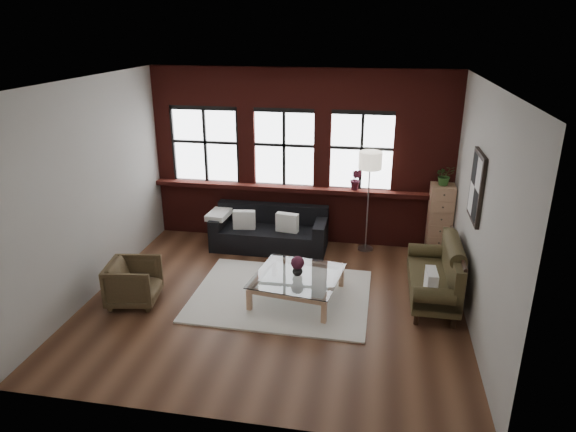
% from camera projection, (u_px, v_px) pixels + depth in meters
% --- Properties ---
extents(floor, '(5.50, 5.50, 0.00)m').
position_uv_depth(floor, '(274.00, 301.00, 7.67)').
color(floor, '#48291A').
rests_on(floor, ground).
extents(ceiling, '(5.50, 5.50, 0.00)m').
position_uv_depth(ceiling, '(272.00, 82.00, 6.55)').
color(ceiling, white).
rests_on(ceiling, ground).
extents(wall_back, '(5.50, 0.00, 5.50)m').
position_uv_depth(wall_back, '(301.00, 157.00, 9.42)').
color(wall_back, '#ABA89F').
rests_on(wall_back, ground).
extents(wall_front, '(5.50, 0.00, 5.50)m').
position_uv_depth(wall_front, '(219.00, 285.00, 4.81)').
color(wall_front, '#ABA89F').
rests_on(wall_front, ground).
extents(wall_left, '(0.00, 5.00, 5.00)m').
position_uv_depth(wall_left, '(91.00, 190.00, 7.57)').
color(wall_left, '#ABA89F').
rests_on(wall_left, ground).
extents(wall_right, '(0.00, 5.00, 5.00)m').
position_uv_depth(wall_right, '(480.00, 212.00, 6.66)').
color(wall_right, '#ABA89F').
rests_on(wall_right, ground).
extents(brick_backwall, '(5.50, 0.12, 3.20)m').
position_uv_depth(brick_backwall, '(300.00, 158.00, 9.36)').
color(brick_backwall, '#521713').
rests_on(brick_backwall, floor).
extents(sill_ledge, '(5.50, 0.30, 0.08)m').
position_uv_depth(sill_ledge, '(299.00, 188.00, 9.47)').
color(sill_ledge, '#521713').
rests_on(sill_ledge, brick_backwall).
extents(window_left, '(1.38, 0.10, 1.50)m').
position_uv_depth(window_left, '(206.00, 146.00, 9.61)').
color(window_left, black).
rests_on(window_left, brick_backwall).
extents(window_mid, '(1.38, 0.10, 1.50)m').
position_uv_depth(window_mid, '(284.00, 149.00, 9.37)').
color(window_mid, black).
rests_on(window_mid, brick_backwall).
extents(window_right, '(1.38, 0.10, 1.50)m').
position_uv_depth(window_right, '(361.00, 152.00, 9.14)').
color(window_right, black).
rests_on(window_right, brick_backwall).
extents(wall_poster, '(0.05, 0.74, 0.94)m').
position_uv_depth(wall_poster, '(477.00, 187.00, 6.85)').
color(wall_poster, black).
rests_on(wall_poster, wall_right).
extents(shag_rug, '(2.67, 2.11, 0.03)m').
position_uv_depth(shag_rug, '(281.00, 295.00, 7.82)').
color(shag_rug, silver).
rests_on(shag_rug, floor).
extents(dark_sofa, '(2.08, 0.84, 0.75)m').
position_uv_depth(dark_sofa, '(270.00, 229.00, 9.37)').
color(dark_sofa, black).
rests_on(dark_sofa, floor).
extents(pillow_a, '(0.42, 0.19, 0.34)m').
position_uv_depth(pillow_a, '(244.00, 220.00, 9.29)').
color(pillow_a, white).
rests_on(pillow_a, dark_sofa).
extents(pillow_b, '(0.42, 0.20, 0.34)m').
position_uv_depth(pillow_b, '(287.00, 223.00, 9.16)').
color(pillow_b, white).
rests_on(pillow_b, dark_sofa).
extents(vintage_settee, '(0.75, 1.68, 0.90)m').
position_uv_depth(vintage_settee, '(433.00, 273.00, 7.56)').
color(vintage_settee, '#3D341C').
rests_on(vintage_settee, floor).
extents(pillow_settee, '(0.15, 0.39, 0.34)m').
position_uv_depth(pillow_settee, '(431.00, 282.00, 7.06)').
color(pillow_settee, white).
rests_on(pillow_settee, vintage_settee).
extents(armchair, '(0.82, 0.80, 0.65)m').
position_uv_depth(armchair, '(134.00, 282.00, 7.54)').
color(armchair, '#443622').
rests_on(armchair, floor).
extents(coffee_table, '(1.38, 1.38, 0.41)m').
position_uv_depth(coffee_table, '(297.00, 287.00, 7.68)').
color(coffee_table, tan).
rests_on(coffee_table, shag_rug).
extents(vase, '(0.18, 0.18, 0.16)m').
position_uv_depth(vase, '(297.00, 270.00, 7.58)').
color(vase, '#B2B2B2').
rests_on(vase, coffee_table).
extents(flowers, '(0.20, 0.20, 0.20)m').
position_uv_depth(flowers, '(298.00, 263.00, 7.54)').
color(flowers, '#4B192B').
rests_on(flowers, vase).
extents(drawer_chest, '(0.40, 0.40, 1.31)m').
position_uv_depth(drawer_chest, '(440.00, 221.00, 8.98)').
color(drawer_chest, tan).
rests_on(drawer_chest, floor).
extents(potted_plant_top, '(0.37, 0.34, 0.35)m').
position_uv_depth(potted_plant_top, '(445.00, 175.00, 8.69)').
color(potted_plant_top, '#2D5923').
rests_on(potted_plant_top, drawer_chest).
extents(floor_lamp, '(0.40, 0.40, 1.98)m').
position_uv_depth(floor_lamp, '(368.00, 198.00, 9.10)').
color(floor_lamp, '#A5A5A8').
rests_on(floor_lamp, floor).
extents(sill_plant, '(0.27, 0.25, 0.39)m').
position_uv_depth(sill_plant, '(356.00, 180.00, 9.19)').
color(sill_plant, '#4B192B').
rests_on(sill_plant, sill_ledge).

